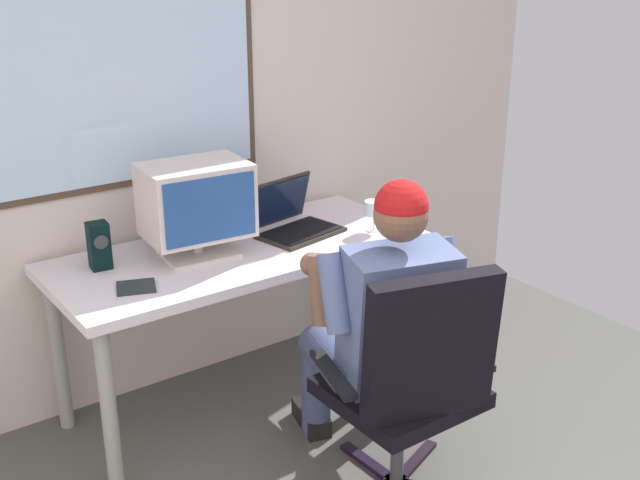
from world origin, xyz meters
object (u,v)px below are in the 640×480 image
Objects in this scene: wine_glass at (374,209)px; cd_case at (136,287)px; person_seated at (383,322)px; laptop at (290,218)px; desk_speaker at (99,246)px; office_chair at (414,377)px; crt_monitor at (196,202)px; desk at (239,267)px.

wine_glass is 0.79× the size of cd_case.
person_seated is 8.69× the size of wine_glass.
desk_speaker is (-0.84, 0.09, 0.03)m from laptop.
crt_monitor reaches higher than office_chair.
desk_speaker is at bearing 165.22° from wine_glass.
cd_case is (0.03, -0.26, -0.09)m from desk_speaker.
wine_glass is (0.30, -0.21, 0.04)m from laptop.
desk is 8.32× the size of desk_speaker.
cd_case is (-0.65, 0.83, 0.21)m from office_chair.
person_seated is at bearing -75.00° from desk.
crt_monitor is at bearing -17.12° from desk_speaker.
desk is 0.33m from laptop.
laptop is at bearing -6.01° from desk_speaker.
cd_case is at bearing -167.93° from laptop.
crt_monitor is (-0.18, 0.02, 0.32)m from desk.
office_chair is 1.12m from crt_monitor.
wine_glass is at bearing 53.70° from person_seated.
office_chair reaches higher than desk.
wine_glass is 1.12m from cd_case.
desk is at bearing 105.00° from person_seated.
laptop is 0.37m from wine_glass.
person_seated is at bearing -39.61° from cd_case.
desk is 8.89× the size of cd_case.
crt_monitor reaches higher than desk_speaker.
desk is 0.59m from desk_speaker.
office_chair is 1.05m from laptop.
laptop is at bearing 3.22° from crt_monitor.
desk is 0.37m from crt_monitor.
desk is 0.98m from office_chair.
desk_speaker reaches higher than cd_case.
office_chair reaches higher than cd_case.
desk_speaker is 0.28m from cd_case.
cd_case is at bearing -83.13° from desk_speaker.
desk is 3.90× the size of laptop.
wine_glass is (0.60, -0.17, 0.19)m from desk.
desk_speaker reaches higher than wine_glass.
desk_speaker is (-0.37, 0.12, -0.14)m from crt_monitor.
desk is at bearing 97.96° from office_chair.
crt_monitor is (-0.31, 0.98, 0.44)m from office_chair.
office_chair is 1.08m from cd_case.
desk_speaker is at bearing 131.12° from person_seated.
crt_monitor is 0.41m from desk_speaker.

